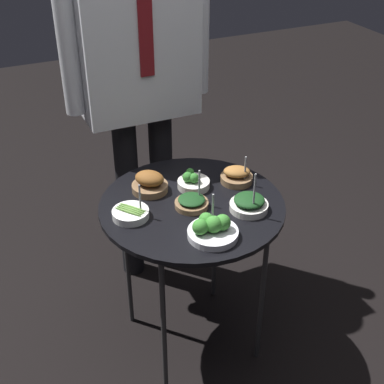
{
  "coord_description": "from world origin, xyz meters",
  "views": [
    {
      "loc": [
        -0.69,
        -1.52,
        1.84
      ],
      "look_at": [
        0.0,
        0.0,
        0.77
      ],
      "focal_mm": 50.0,
      "sensor_mm": 36.0,
      "label": 1
    }
  ],
  "objects_px": {
    "serving_cart": "(192,214)",
    "bowl_asparagus_front_right": "(131,213)",
    "bowl_broccoli_front_center": "(212,229)",
    "waiter_figure": "(138,58)",
    "bowl_broccoli_center": "(193,182)",
    "bowl_roast_near_rim": "(237,176)",
    "bowl_spinach_front_left": "(249,204)",
    "bowl_spinach_mid_left": "(192,202)",
    "bowl_roast_mid_right": "(150,183)"
  },
  "relations": [
    {
      "from": "bowl_spinach_mid_left",
      "to": "waiter_figure",
      "type": "height_order",
      "value": "waiter_figure"
    },
    {
      "from": "serving_cart",
      "to": "bowl_asparagus_front_right",
      "type": "xyz_separation_m",
      "value": [
        -0.24,
        0.01,
        0.07
      ]
    },
    {
      "from": "bowl_spinach_front_left",
      "to": "bowl_broccoli_center",
      "type": "distance_m",
      "value": 0.26
    },
    {
      "from": "bowl_roast_near_rim",
      "to": "bowl_asparagus_front_right",
      "type": "distance_m",
      "value": 0.47
    },
    {
      "from": "bowl_broccoli_front_center",
      "to": "bowl_broccoli_center",
      "type": "xyz_separation_m",
      "value": [
        0.07,
        0.32,
        -0.01
      ]
    },
    {
      "from": "waiter_figure",
      "to": "bowl_broccoli_front_center",
      "type": "bearing_deg",
      "value": -91.89
    },
    {
      "from": "bowl_asparagus_front_right",
      "to": "bowl_roast_mid_right",
      "type": "bearing_deg",
      "value": 47.69
    },
    {
      "from": "bowl_broccoli_front_center",
      "to": "waiter_figure",
      "type": "relative_size",
      "value": 0.1
    },
    {
      "from": "bowl_broccoli_center",
      "to": "waiter_figure",
      "type": "xyz_separation_m",
      "value": [
        -0.05,
        0.45,
        0.36
      ]
    },
    {
      "from": "bowl_broccoli_front_center",
      "to": "bowl_broccoli_center",
      "type": "relative_size",
      "value": 1.39
    },
    {
      "from": "bowl_roast_near_rim",
      "to": "waiter_figure",
      "type": "bearing_deg",
      "value": 114.68
    },
    {
      "from": "bowl_roast_mid_right",
      "to": "bowl_broccoli_front_center",
      "type": "relative_size",
      "value": 0.82
    },
    {
      "from": "bowl_broccoli_center",
      "to": "waiter_figure",
      "type": "distance_m",
      "value": 0.58
    },
    {
      "from": "serving_cart",
      "to": "waiter_figure",
      "type": "bearing_deg",
      "value": 89.62
    },
    {
      "from": "bowl_spinach_front_left",
      "to": "bowl_roast_near_rim",
      "type": "distance_m",
      "value": 0.2
    },
    {
      "from": "bowl_broccoli_center",
      "to": "bowl_roast_mid_right",
      "type": "bearing_deg",
      "value": 164.25
    },
    {
      "from": "serving_cart",
      "to": "bowl_spinach_mid_left",
      "type": "xyz_separation_m",
      "value": [
        -0.01,
        -0.02,
        0.07
      ]
    },
    {
      "from": "serving_cart",
      "to": "bowl_spinach_front_left",
      "type": "bearing_deg",
      "value": -36.0
    },
    {
      "from": "bowl_roast_near_rim",
      "to": "waiter_figure",
      "type": "distance_m",
      "value": 0.64
    },
    {
      "from": "bowl_spinach_mid_left",
      "to": "bowl_roast_near_rim",
      "type": "bearing_deg",
      "value": 20.35
    },
    {
      "from": "bowl_roast_near_rim",
      "to": "bowl_broccoli_front_center",
      "type": "bearing_deg",
      "value": -131.35
    },
    {
      "from": "serving_cart",
      "to": "bowl_roast_near_rim",
      "type": "xyz_separation_m",
      "value": [
        0.23,
        0.07,
        0.08
      ]
    },
    {
      "from": "bowl_spinach_mid_left",
      "to": "bowl_broccoli_front_center",
      "type": "height_order",
      "value": "bowl_spinach_mid_left"
    },
    {
      "from": "bowl_roast_mid_right",
      "to": "bowl_asparagus_front_right",
      "type": "bearing_deg",
      "value": -132.31
    },
    {
      "from": "bowl_roast_mid_right",
      "to": "bowl_asparagus_front_right",
      "type": "xyz_separation_m",
      "value": [
        -0.13,
        -0.14,
        -0.02
      ]
    },
    {
      "from": "bowl_roast_mid_right",
      "to": "bowl_spinach_front_left",
      "type": "bearing_deg",
      "value": -43.74
    },
    {
      "from": "bowl_asparagus_front_right",
      "to": "bowl_spinach_mid_left",
      "type": "bearing_deg",
      "value": -7.47
    },
    {
      "from": "bowl_spinach_front_left",
      "to": "bowl_asparagus_front_right",
      "type": "height_order",
      "value": "bowl_spinach_front_left"
    },
    {
      "from": "bowl_roast_mid_right",
      "to": "waiter_figure",
      "type": "distance_m",
      "value": 0.55
    },
    {
      "from": "bowl_asparagus_front_right",
      "to": "waiter_figure",
      "type": "xyz_separation_m",
      "value": [
        0.24,
        0.54,
        0.37
      ]
    },
    {
      "from": "serving_cart",
      "to": "bowl_spinach_mid_left",
      "type": "bearing_deg",
      "value": -117.61
    },
    {
      "from": "bowl_broccoli_front_center",
      "to": "bowl_roast_mid_right",
      "type": "bearing_deg",
      "value": 104.12
    },
    {
      "from": "bowl_spinach_front_left",
      "to": "bowl_broccoli_front_center",
      "type": "distance_m",
      "value": 0.21
    },
    {
      "from": "bowl_asparagus_front_right",
      "to": "bowl_broccoli_front_center",
      "type": "bearing_deg",
      "value": -45.93
    },
    {
      "from": "bowl_broccoli_front_center",
      "to": "waiter_figure",
      "type": "bearing_deg",
      "value": 88.11
    },
    {
      "from": "bowl_spinach_mid_left",
      "to": "bowl_spinach_front_left",
      "type": "xyz_separation_m",
      "value": [
        0.18,
        -0.11,
        0.01
      ]
    },
    {
      "from": "bowl_asparagus_front_right",
      "to": "waiter_figure",
      "type": "distance_m",
      "value": 0.7
    },
    {
      "from": "bowl_spinach_front_left",
      "to": "bowl_broccoli_front_center",
      "type": "relative_size",
      "value": 1.0
    },
    {
      "from": "bowl_roast_mid_right",
      "to": "bowl_spinach_front_left",
      "type": "relative_size",
      "value": 0.82
    },
    {
      "from": "bowl_broccoli_front_center",
      "to": "waiter_figure",
      "type": "height_order",
      "value": "waiter_figure"
    },
    {
      "from": "bowl_spinach_mid_left",
      "to": "waiter_figure",
      "type": "xyz_separation_m",
      "value": [
        0.01,
        0.57,
        0.37
      ]
    },
    {
      "from": "bowl_broccoli_front_center",
      "to": "bowl_broccoli_center",
      "type": "bearing_deg",
      "value": 77.21
    },
    {
      "from": "bowl_broccoli_front_center",
      "to": "bowl_asparagus_front_right",
      "type": "xyz_separation_m",
      "value": [
        -0.22,
        0.22,
        -0.02
      ]
    },
    {
      "from": "bowl_broccoli_center",
      "to": "bowl_roast_near_rim",
      "type": "distance_m",
      "value": 0.18
    },
    {
      "from": "bowl_broccoli_front_center",
      "to": "bowl_asparagus_front_right",
      "type": "height_order",
      "value": "bowl_broccoli_front_center"
    },
    {
      "from": "bowl_roast_mid_right",
      "to": "waiter_figure",
      "type": "relative_size",
      "value": 0.08
    },
    {
      "from": "bowl_spinach_mid_left",
      "to": "bowl_roast_near_rim",
      "type": "height_order",
      "value": "bowl_spinach_mid_left"
    },
    {
      "from": "bowl_asparagus_front_right",
      "to": "waiter_figure",
      "type": "relative_size",
      "value": 0.08
    },
    {
      "from": "serving_cart",
      "to": "bowl_asparagus_front_right",
      "type": "relative_size",
      "value": 5.41
    },
    {
      "from": "bowl_asparagus_front_right",
      "to": "bowl_roast_near_rim",
      "type": "bearing_deg",
      "value": 7.12
    }
  ]
}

